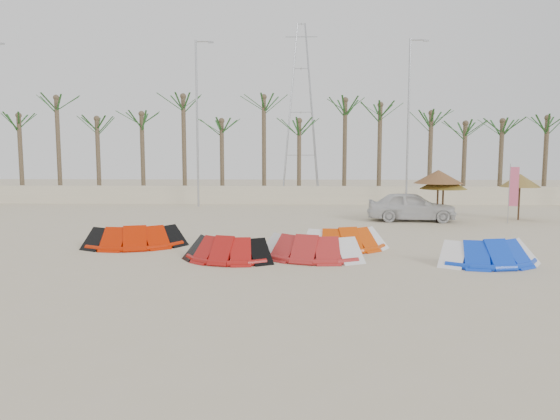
{
  "coord_description": "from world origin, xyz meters",
  "views": [
    {
      "loc": [
        0.64,
        -13.51,
        3.41
      ],
      "look_at": [
        0.0,
        6.0,
        1.3
      ],
      "focal_mm": 32.0,
      "sensor_mm": 36.0,
      "label": 1
    }
  ],
  "objects_px": {
    "kite_red_mid": "(228,247)",
    "kite_blue": "(487,250)",
    "parasol_left": "(443,182)",
    "car": "(411,206)",
    "parasol_mid": "(438,177)",
    "kite_red_left": "(138,235)",
    "kite_red_right": "(309,245)",
    "kite_orange": "(345,238)",
    "parasol_right": "(520,181)"
  },
  "relations": [
    {
      "from": "kite_red_mid",
      "to": "kite_orange",
      "type": "bearing_deg",
      "value": 27.57
    },
    {
      "from": "kite_red_right",
      "to": "kite_blue",
      "type": "distance_m",
      "value": 5.7
    },
    {
      "from": "kite_red_right",
      "to": "kite_orange",
      "type": "bearing_deg",
      "value": 50.8
    },
    {
      "from": "kite_red_right",
      "to": "kite_blue",
      "type": "bearing_deg",
      "value": -7.19
    },
    {
      "from": "kite_orange",
      "to": "parasol_right",
      "type": "bearing_deg",
      "value": 40.7
    },
    {
      "from": "parasol_mid",
      "to": "kite_red_mid",
      "type": "bearing_deg",
      "value": -134.1
    },
    {
      "from": "kite_blue",
      "to": "parasol_mid",
      "type": "height_order",
      "value": "parasol_mid"
    },
    {
      "from": "kite_red_right",
      "to": "kite_orange",
      "type": "relative_size",
      "value": 1.08
    },
    {
      "from": "parasol_right",
      "to": "kite_orange",
      "type": "bearing_deg",
      "value": -139.3
    },
    {
      "from": "car",
      "to": "kite_red_right",
      "type": "bearing_deg",
      "value": 154.66
    },
    {
      "from": "kite_orange",
      "to": "parasol_left",
      "type": "height_order",
      "value": "parasol_left"
    },
    {
      "from": "kite_red_right",
      "to": "parasol_left",
      "type": "relative_size",
      "value": 1.56
    },
    {
      "from": "kite_orange",
      "to": "car",
      "type": "bearing_deg",
      "value": 62.33
    },
    {
      "from": "kite_blue",
      "to": "parasol_mid",
      "type": "xyz_separation_m",
      "value": [
        1.26,
        10.19,
        1.93
      ]
    },
    {
      "from": "kite_orange",
      "to": "kite_blue",
      "type": "bearing_deg",
      "value": -29.38
    },
    {
      "from": "kite_blue",
      "to": "parasol_mid",
      "type": "distance_m",
      "value": 10.45
    },
    {
      "from": "kite_red_mid",
      "to": "kite_blue",
      "type": "distance_m",
      "value": 8.35
    },
    {
      "from": "kite_red_mid",
      "to": "parasol_mid",
      "type": "distance_m",
      "value": 13.94
    },
    {
      "from": "kite_red_left",
      "to": "kite_blue",
      "type": "height_order",
      "value": "same"
    },
    {
      "from": "kite_red_right",
      "to": "parasol_mid",
      "type": "distance_m",
      "value": 11.89
    },
    {
      "from": "kite_red_left",
      "to": "parasol_left",
      "type": "relative_size",
      "value": 1.62
    },
    {
      "from": "kite_red_left",
      "to": "car",
      "type": "height_order",
      "value": "car"
    },
    {
      "from": "parasol_left",
      "to": "car",
      "type": "xyz_separation_m",
      "value": [
        -1.56,
        0.3,
        -1.29
      ]
    },
    {
      "from": "kite_orange",
      "to": "parasol_left",
      "type": "xyz_separation_m",
      "value": [
        5.83,
        7.84,
        1.64
      ]
    },
    {
      "from": "car",
      "to": "parasol_left",
      "type": "bearing_deg",
      "value": -96.4
    },
    {
      "from": "kite_red_right",
      "to": "car",
      "type": "relative_size",
      "value": 0.83
    },
    {
      "from": "kite_red_mid",
      "to": "kite_red_right",
      "type": "bearing_deg",
      "value": 9.14
    },
    {
      "from": "kite_red_left",
      "to": "kite_red_mid",
      "type": "relative_size",
      "value": 1.2
    },
    {
      "from": "parasol_mid",
      "to": "car",
      "type": "height_order",
      "value": "parasol_mid"
    },
    {
      "from": "kite_red_left",
      "to": "parasol_mid",
      "type": "bearing_deg",
      "value": 29.28
    },
    {
      "from": "kite_red_right",
      "to": "parasol_mid",
      "type": "xyz_separation_m",
      "value": [
        6.92,
        9.48,
        1.93
      ]
    },
    {
      "from": "kite_red_mid",
      "to": "parasol_right",
      "type": "distance_m",
      "value": 17.93
    },
    {
      "from": "kite_blue",
      "to": "car",
      "type": "height_order",
      "value": "car"
    },
    {
      "from": "parasol_left",
      "to": "car",
      "type": "relative_size",
      "value": 0.53
    },
    {
      "from": "kite_red_left",
      "to": "kite_red_mid",
      "type": "distance_m",
      "value": 4.47
    },
    {
      "from": "kite_red_mid",
      "to": "parasol_mid",
      "type": "xyz_separation_m",
      "value": [
        9.61,
        9.91,
        1.94
      ]
    },
    {
      "from": "kite_red_left",
      "to": "kite_red_mid",
      "type": "xyz_separation_m",
      "value": [
        3.77,
        -2.42,
        -0.0
      ]
    },
    {
      "from": "kite_red_left",
      "to": "parasol_right",
      "type": "distance_m",
      "value": 19.9
    },
    {
      "from": "kite_blue",
      "to": "car",
      "type": "relative_size",
      "value": 0.76
    },
    {
      "from": "kite_red_left",
      "to": "kite_blue",
      "type": "bearing_deg",
      "value": -12.55
    },
    {
      "from": "parasol_left",
      "to": "car",
      "type": "height_order",
      "value": "parasol_left"
    },
    {
      "from": "kite_red_left",
      "to": "kite_red_mid",
      "type": "bearing_deg",
      "value": -32.68
    },
    {
      "from": "parasol_left",
      "to": "car",
      "type": "bearing_deg",
      "value": 169.07
    },
    {
      "from": "kite_orange",
      "to": "parasol_mid",
      "type": "relative_size",
      "value": 1.28
    },
    {
      "from": "kite_red_right",
      "to": "car",
      "type": "distance_m",
      "value": 11.35
    },
    {
      "from": "kite_red_mid",
      "to": "kite_orange",
      "type": "height_order",
      "value": "same"
    },
    {
      "from": "kite_blue",
      "to": "kite_red_left",
      "type": "bearing_deg",
      "value": 167.45
    },
    {
      "from": "kite_blue",
      "to": "parasol_left",
      "type": "distance_m",
      "value": 10.5
    },
    {
      "from": "parasol_right",
      "to": "kite_red_right",
      "type": "bearing_deg",
      "value": -137.89
    },
    {
      "from": "kite_blue",
      "to": "parasol_left",
      "type": "height_order",
      "value": "parasol_left"
    }
  ]
}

